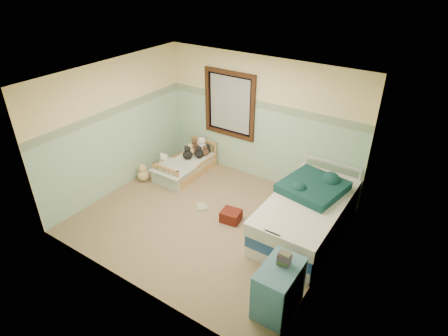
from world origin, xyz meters
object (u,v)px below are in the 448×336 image
Objects in this scene: plush_floor_tan at (143,175)px; red_pillow at (231,216)px; floor_book at (202,206)px; toddler_bed_frame at (187,170)px; plush_floor_cream at (165,166)px; dresser at (278,288)px; twin_bed_frame at (305,227)px.

plush_floor_tan is 2.22m from red_pillow.
floor_book is at bearing -3.19° from plush_floor_tan.
toddler_bed_frame reaches higher than floor_book.
plush_floor_cream is 0.41× the size of dresser.
toddler_bed_frame is 1.28m from floor_book.
plush_floor_tan is at bearing -175.21° from twin_bed_frame.
plush_floor_cream is 4.08m from dresser.
toddler_bed_frame is 5.42× the size of floor_book.
twin_bed_frame is at bearing 50.19° from floor_book.
twin_bed_frame reaches higher than toddler_bed_frame.
plush_floor_cream is at bearing 77.35° from plush_floor_tan.
twin_bed_frame is at bearing 19.33° from red_pillow.
plush_floor_cream is at bearing 175.96° from twin_bed_frame.
plush_floor_cream is 3.30m from twin_bed_frame.
red_pillow is at bearing -27.08° from toddler_bed_frame.
plush_floor_tan is at bearing -102.65° from plush_floor_cream.
plush_floor_cream is 1.56m from floor_book.
twin_bed_frame is 8.74× the size of floor_book.
floor_book is (-0.67, 0.05, -0.09)m from red_pillow.
floor_book is (1.55, -0.09, -0.11)m from plush_floor_tan.
plush_floor_cream is 0.14× the size of twin_bed_frame.
toddler_bed_frame is 4.05× the size of red_pillow.
plush_floor_tan is 0.35× the size of dresser.
toddler_bed_frame is 0.91m from plush_floor_tan.
toddler_bed_frame is 0.62× the size of twin_bed_frame.
red_pillow is (2.22, -0.13, -0.02)m from plush_floor_tan.
floor_book is (-1.87, -0.37, -0.10)m from twin_bed_frame.
plush_floor_cream is at bearing -164.00° from floor_book.
floor_book is (-2.18, 1.27, -0.34)m from dresser.
twin_bed_frame is 1.69m from dresser.
dresser is (0.32, -1.65, 0.24)m from twin_bed_frame.
plush_floor_cream is at bearing 162.79° from red_pillow.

